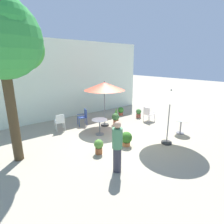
{
  "coord_description": "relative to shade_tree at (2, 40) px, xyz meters",
  "views": [
    {
      "loc": [
        -4.99,
        -5.88,
        3.36
      ],
      "look_at": [
        0.0,
        0.55,
        1.08
      ],
      "focal_mm": 28.54,
      "sensor_mm": 36.0,
      "label": 1
    }
  ],
  "objects": [
    {
      "name": "ground_plane",
      "position": [
        4.09,
        -0.69,
        -4.02
      ],
      "size": [
        60.0,
        60.0,
        0.0
      ],
      "primitive_type": "plane",
      "color": "#A29782"
    },
    {
      "name": "villa_facade",
      "position": [
        4.09,
        3.78,
        -1.7
      ],
      "size": [
        10.05,
        0.3,
        4.64
      ],
      "primitive_type": "cube",
      "color": "silver",
      "rests_on": "ground"
    },
    {
      "name": "shade_tree",
      "position": [
        0.0,
        0.0,
        0.0
      ],
      "size": [
        2.55,
        2.43,
        5.25
      ],
      "color": "#483923",
      "rests_on": "ground"
    },
    {
      "name": "patio_umbrella_0",
      "position": [
        4.44,
        0.95,
        -1.87
      ],
      "size": [
        2.14,
        2.14,
        2.43
      ],
      "color": "#2D2D2D",
      "rests_on": "ground"
    },
    {
      "name": "patio_umbrella_1",
      "position": [
        5.23,
        -2.49,
        -1.9
      ],
      "size": [
        2.41,
        2.41,
        2.34
      ],
      "color": "#2D2D2D",
      "rests_on": "ground"
    },
    {
      "name": "cafe_table_0",
      "position": [
        6.71,
        -2.21,
        -3.52
      ],
      "size": [
        0.69,
        0.69,
        0.72
      ],
      "color": "white",
      "rests_on": "ground"
    },
    {
      "name": "cafe_table_1",
      "position": [
        3.52,
        0.08,
        -3.49
      ],
      "size": [
        0.74,
        0.74,
        0.76
      ],
      "color": "white",
      "rests_on": "ground"
    },
    {
      "name": "patio_chair_0",
      "position": [
        3.57,
        1.76,
        -3.5
      ],
      "size": [
        0.55,
        0.52,
        0.89
      ],
      "color": "#2F458F",
      "rests_on": "ground"
    },
    {
      "name": "patio_chair_1",
      "position": [
        6.91,
        0.03,
        -3.53
      ],
      "size": [
        0.5,
        0.5,
        0.83
      ],
      "color": "white",
      "rests_on": "ground"
    },
    {
      "name": "patio_chair_2",
      "position": [
        2.22,
        1.74,
        -3.51
      ],
      "size": [
        0.52,
        0.52,
        0.87
      ],
      "color": "silver",
      "rests_on": "ground"
    },
    {
      "name": "potted_plant_0",
      "position": [
        3.72,
        -1.59,
        -3.69
      ],
      "size": [
        0.48,
        0.48,
        0.61
      ],
      "color": "#C8743B",
      "rests_on": "ground"
    },
    {
      "name": "potted_plant_1",
      "position": [
        5.02,
        0.74,
        -3.64
      ],
      "size": [
        0.42,
        0.42,
        0.64
      ],
      "color": "brown",
      "rests_on": "ground"
    },
    {
      "name": "potted_plant_2",
      "position": [
        6.96,
        0.85,
        -3.72
      ],
      "size": [
        0.34,
        0.33,
        0.55
      ],
      "color": "brown",
      "rests_on": "ground"
    },
    {
      "name": "potted_plant_3",
      "position": [
        6.43,
        1.94,
        -3.73
      ],
      "size": [
        0.38,
        0.38,
        0.53
      ],
      "color": "#B0523C",
      "rests_on": "ground"
    },
    {
      "name": "potted_plant_4",
      "position": [
        2.44,
        -1.44,
        -3.7
      ],
      "size": [
        0.36,
        0.36,
        0.57
      ],
      "color": "#A25832",
      "rests_on": "ground"
    },
    {
      "name": "potted_plant_5",
      "position": [
        3.97,
        -0.92,
        -3.73
      ],
      "size": [
        0.33,
        0.33,
        0.55
      ],
      "color": "brown",
      "rests_on": "ground"
    },
    {
      "name": "potted_plant_6",
      "position": [
        5.51,
        1.28,
        -3.63
      ],
      "size": [
        0.31,
        0.31,
        0.77
      ],
      "color": "#A65135",
      "rests_on": "ground"
    },
    {
      "name": "standing_person",
      "position": [
        2.28,
        -2.74,
        -3.15
      ],
      "size": [
        0.4,
        0.4,
        1.68
      ],
      "color": "#33333D",
      "rests_on": "ground"
    }
  ]
}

